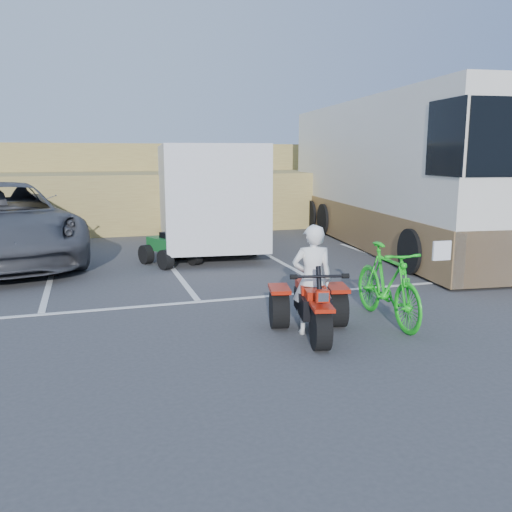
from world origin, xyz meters
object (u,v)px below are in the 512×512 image
object	(u,v)px
cargo_trailer	(206,193)
quad_atv_blue	(33,273)
rider	(312,280)
green_dirt_bike	(387,284)
rv_motorhome	(396,184)
quad_atv_green	(170,264)
red_trike_atv	(313,336)

from	to	relation	value
cargo_trailer	quad_atv_blue	bearing A→B (deg)	-147.11
rider	cargo_trailer	world-z (taller)	cargo_trailer
rider	green_dirt_bike	bearing A→B (deg)	-160.91
rv_motorhome	quad_atv_green	distance (m)	7.22
green_dirt_bike	cargo_trailer	size ratio (longest dim) A/B	0.32
cargo_trailer	rv_motorhome	distance (m)	5.63
red_trike_atv	green_dirt_bike	distance (m)	1.56
rider	rv_motorhome	bearing A→B (deg)	-116.30
quad_atv_green	rv_motorhome	bearing A→B (deg)	-13.99
rv_motorhome	quad_atv_green	bearing A→B (deg)	-164.32
rv_motorhome	rider	bearing A→B (deg)	-122.61
green_dirt_bike	rv_motorhome	distance (m)	8.13
rider	rv_motorhome	size ratio (longest dim) A/B	0.14
cargo_trailer	red_trike_atv	bearing A→B (deg)	-85.13
red_trike_atv	quad_atv_green	size ratio (longest dim) A/B	1.18
green_dirt_bike	rv_motorhome	world-z (taller)	rv_motorhome
quad_atv_green	cargo_trailer	bearing A→B (deg)	34.75
rider	green_dirt_bike	world-z (taller)	rider
rv_motorhome	red_trike_atv	bearing A→B (deg)	-122.19
cargo_trailer	rv_motorhome	xyz separation A→B (m)	(5.52, -1.10, 0.22)
rider	quad_atv_green	world-z (taller)	rider
rv_motorhome	quad_atv_green	size ratio (longest dim) A/B	8.64
red_trike_atv	quad_atv_blue	world-z (taller)	red_trike_atv
red_trike_atv	cargo_trailer	bearing A→B (deg)	101.59
rider	quad_atv_green	size ratio (longest dim) A/B	1.22
rider	rv_motorhome	xyz separation A→B (m)	(5.66, 6.96, 0.96)
red_trike_atv	rider	distance (m)	0.84
rider	cargo_trailer	xyz separation A→B (m)	(0.14, 8.06, 0.75)
red_trike_atv	rv_motorhome	size ratio (longest dim) A/B	0.14
rider	quad_atv_blue	xyz separation A→B (m)	(-4.37, 5.78, -0.83)
cargo_trailer	quad_atv_green	distance (m)	3.05
rv_motorhome	quad_atv_green	xyz separation A→B (m)	(-6.91, -1.12, -1.79)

